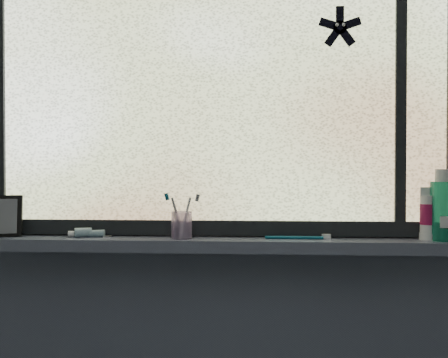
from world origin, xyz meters
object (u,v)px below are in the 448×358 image
vanity_mirror (5,216)px  cream_tube (428,212)px  mouthwash_bottle (442,205)px  toothbrush_cup (182,225)px

vanity_mirror → cream_tube: cream_tube is taller
mouthwash_bottle → cream_tube: mouthwash_bottle is taller
vanity_mirror → toothbrush_cup: vanity_mirror is taller
toothbrush_cup → mouthwash_bottle: mouthwash_bottle is taller
vanity_mirror → mouthwash_bottle: size_ratio=0.74×
cream_tube → toothbrush_cup: bearing=-178.7°
cream_tube → mouthwash_bottle: bearing=-17.2°
toothbrush_cup → mouthwash_bottle: bearing=0.4°
mouthwash_bottle → toothbrush_cup: bearing=-179.6°
vanity_mirror → mouthwash_bottle: (1.45, -0.00, 0.04)m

